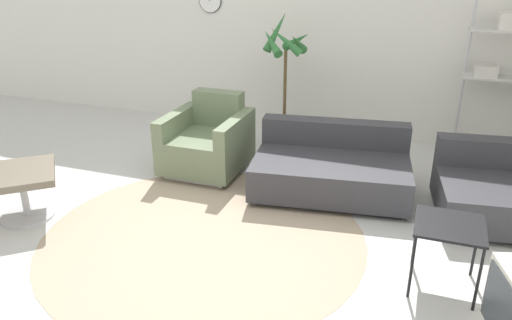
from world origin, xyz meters
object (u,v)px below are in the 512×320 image
(armchair_red, at_px, (208,144))
(side_table, at_px, (449,231))
(shelf_unit, at_px, (511,48))
(couch_second, at_px, (508,195))
(couch_low, at_px, (331,169))
(potted_plant, at_px, (284,100))

(armchair_red, relative_size, side_table, 1.75)
(side_table, relative_size, shelf_unit, 0.28)
(couch_second, bearing_deg, armchair_red, -9.94)
(armchair_red, distance_m, shelf_unit, 3.22)
(armchair_red, bearing_deg, shelf_unit, -155.03)
(couch_low, bearing_deg, side_table, 122.35)
(couch_low, height_order, side_table, couch_low)
(couch_low, relative_size, potted_plant, 1.01)
(armchair_red, bearing_deg, potted_plant, -117.22)
(couch_second, distance_m, potted_plant, 2.57)
(side_table, xyz_separation_m, potted_plant, (-1.81, 2.28, 0.11))
(armchair_red, relative_size, couch_low, 0.55)
(couch_second, height_order, side_table, couch_second)
(shelf_unit, bearing_deg, couch_second, -89.31)
(couch_low, distance_m, shelf_unit, 2.26)
(armchair_red, distance_m, potted_plant, 1.15)
(couch_low, distance_m, couch_second, 1.51)
(couch_low, relative_size, couch_second, 1.22)
(armchair_red, xyz_separation_m, couch_second, (2.81, -0.11, -0.07))
(couch_second, bearing_deg, potted_plant, -33.50)
(couch_second, bearing_deg, couch_low, -9.01)
(armchair_red, distance_m, side_table, 2.65)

